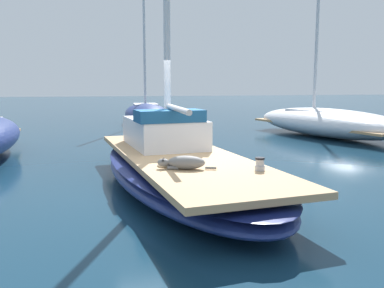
% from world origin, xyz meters
% --- Properties ---
extents(ground_plane, '(120.00, 120.00, 0.00)m').
position_xyz_m(ground_plane, '(0.00, 0.00, 0.00)').
color(ground_plane, '#143347').
extents(sailboat_main, '(3.38, 7.49, 0.66)m').
position_xyz_m(sailboat_main, '(0.00, 0.00, 0.34)').
color(sailboat_main, navy).
rests_on(sailboat_main, ground).
extents(cabin_house, '(1.66, 2.38, 0.84)m').
position_xyz_m(cabin_house, '(-0.15, 1.11, 1.01)').
color(cabin_house, silver).
rests_on(cabin_house, sailboat_main).
extents(dog_grey, '(0.93, 0.43, 0.22)m').
position_xyz_m(dog_grey, '(-0.21, -1.36, 0.77)').
color(dog_grey, gray).
rests_on(dog_grey, sailboat_main).
extents(deck_winch, '(0.16, 0.16, 0.21)m').
position_xyz_m(deck_winch, '(0.94, -1.72, 0.76)').
color(deck_winch, '#B7B7BC').
rests_on(deck_winch, sailboat_main).
extents(coiled_rope, '(0.32, 0.32, 0.04)m').
position_xyz_m(coiled_rope, '(-0.44, -1.06, 0.68)').
color(coiled_rope, beige).
rests_on(coiled_rope, sailboat_main).
extents(moored_boat_starboard_side, '(4.26, 7.68, 5.89)m').
position_xyz_m(moored_boat_starboard_side, '(6.98, 6.59, 0.56)').
color(moored_boat_starboard_side, white).
rests_on(moored_boat_starboard_side, ground).
extents(moored_boat_far_astern, '(2.23, 5.75, 7.76)m').
position_xyz_m(moored_boat_far_astern, '(0.73, 12.88, 0.56)').
color(moored_boat_far_astern, navy).
rests_on(moored_boat_far_astern, ground).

